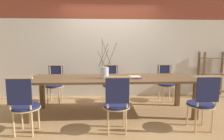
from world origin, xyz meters
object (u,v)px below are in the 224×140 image
Objects in this scene: book_stack at (135,77)px; chair_near_center at (202,101)px; dining_table at (112,81)px; chair_far_center at (166,81)px; vase_centerpiece at (105,72)px; shelving_rack at (213,74)px.

chair_near_center is at bearing -36.61° from book_stack.
chair_far_center reaches higher than dining_table.
chair_near_center is 1.23m from book_stack.
book_stack is at bearing 143.39° from chair_near_center.
dining_table is 13.04× the size of book_stack.
chair_near_center is 1.00× the size of chair_far_center.
vase_centerpiece is 3.07× the size of book_stack.
vase_centerpiece is (-1.56, -0.92, 0.38)m from chair_far_center.
vase_centerpiece reaches higher than dining_table.
book_stack is 0.20× the size of shelving_rack.
vase_centerpiece reaches higher than chair_near_center.
shelving_rack is at bearing 54.10° from chair_near_center.
shelving_rack is (1.42, 0.31, 0.12)m from chair_far_center.
shelving_rack is at bearing 22.49° from vase_centerpiece.
chair_far_center is at bearing 30.67° from vase_centerpiece.
dining_table is at bearing 165.13° from book_stack.
shelving_rack is at bearing 21.96° from dining_table.
dining_table is 3.56× the size of chair_far_center.
book_stack is at bearing 44.40° from chair_far_center.
vase_centerpiece is 3.23m from shelving_rack.
dining_table is 1.64m from chair_near_center.
chair_near_center is 1.19× the size of vase_centerpiece.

